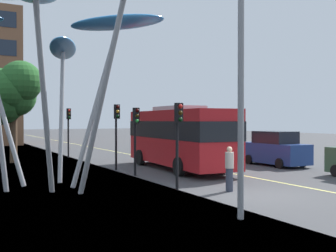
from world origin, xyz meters
name	(u,v)px	position (x,y,z in m)	size (l,w,h in m)	color
ground	(244,198)	(-0.63, 0.00, -0.05)	(120.00, 240.00, 0.10)	#424244
red_bus	(179,135)	(1.41, 8.44, 1.96)	(3.21, 9.82, 3.59)	red
leaf_sculpture	(60,22)	(-6.27, 4.37, 6.68)	(9.26, 11.60, 8.09)	#9EA0A5
traffic_light_kerb_near	(178,127)	(-2.06, 2.34, 2.54)	(0.28, 0.42, 3.49)	black
traffic_light_kerb_far	(136,126)	(-1.83, 7.09, 2.49)	(0.28, 0.42, 3.43)	black
traffic_light_island_mid	(117,123)	(-1.83, 9.77, 2.67)	(0.28, 0.42, 3.68)	black
traffic_light_opposite	(69,122)	(-2.29, 18.46, 2.66)	(0.28, 0.42, 3.67)	black
car_parked_mid	(275,149)	(7.66, 7.40, 1.00)	(2.02, 4.47, 2.12)	navy
car_parked_far	(217,145)	(7.35, 13.22, 0.99)	(2.00, 4.49, 2.13)	maroon
street_lamp	(249,40)	(-2.57, -2.69, 5.10)	(1.44, 0.44, 8.11)	gray
tree_pavement_near	(7,93)	(-6.82, 16.49, 4.56)	(4.52, 4.26, 6.63)	brown
pedestrian	(229,169)	(-0.41, 1.15, 0.89)	(0.34, 0.34, 1.77)	#2D3342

